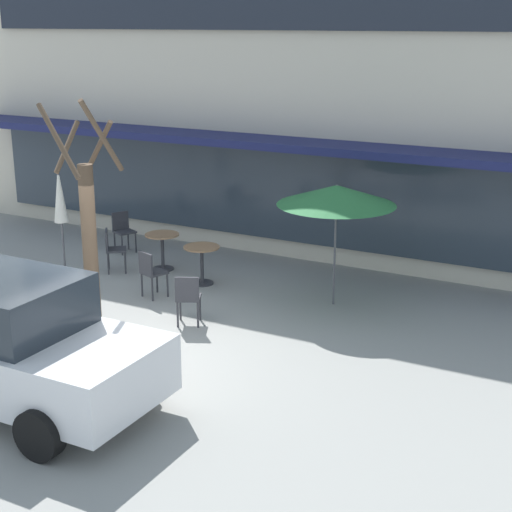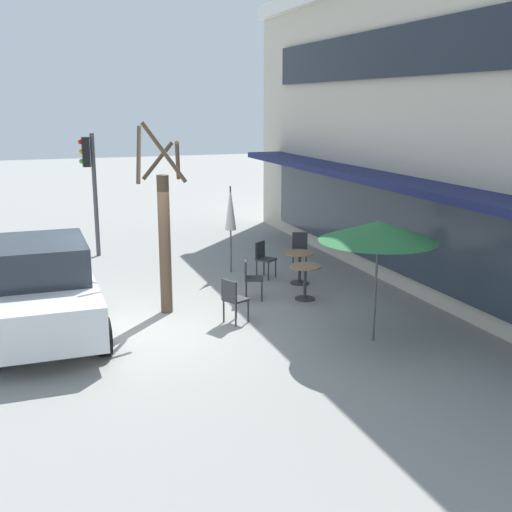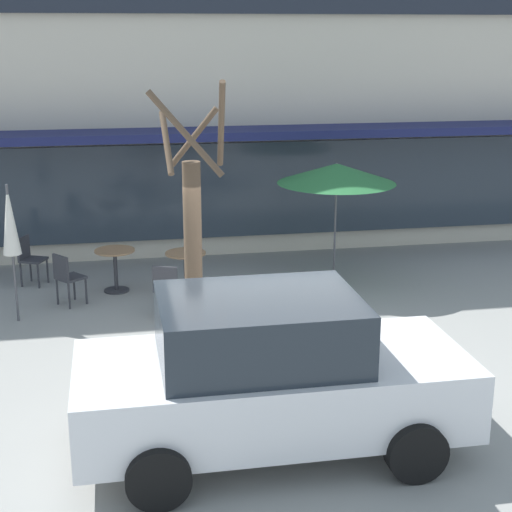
# 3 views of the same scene
# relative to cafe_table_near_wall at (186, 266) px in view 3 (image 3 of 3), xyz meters

# --- Properties ---
(ground_plane) EXTENTS (80.00, 80.00, 0.00)m
(ground_plane) POSITION_rel_cafe_table_near_wall_xyz_m (0.76, -3.59, -0.52)
(ground_plane) COLOR gray
(building_facade) EXTENTS (19.67, 9.10, 7.35)m
(building_facade) POSITION_rel_cafe_table_near_wall_xyz_m (0.76, 6.37, 3.16)
(building_facade) COLOR beige
(building_facade) RESTS_ON ground
(cafe_table_near_wall) EXTENTS (0.70, 0.70, 0.76)m
(cafe_table_near_wall) POSITION_rel_cafe_table_near_wall_xyz_m (0.00, 0.00, 0.00)
(cafe_table_near_wall) COLOR #333338
(cafe_table_near_wall) RESTS_ON ground
(cafe_table_streetside) EXTENTS (0.70, 0.70, 0.76)m
(cafe_table_streetside) POSITION_rel_cafe_table_near_wall_xyz_m (-1.20, 0.39, 0.00)
(cafe_table_streetside) COLOR #333338
(cafe_table_streetside) RESTS_ON ground
(patio_umbrella_green_folded) EXTENTS (0.28, 0.28, 2.20)m
(patio_umbrella_green_folded) POSITION_rel_cafe_table_near_wall_xyz_m (-2.75, -0.82, 1.11)
(patio_umbrella_green_folded) COLOR #4C4C51
(patio_umbrella_green_folded) RESTS_ON ground
(patio_umbrella_cream_folded) EXTENTS (2.10, 2.10, 2.20)m
(patio_umbrella_cream_folded) POSITION_rel_cafe_table_near_wall_xyz_m (2.71, 0.16, 1.51)
(patio_umbrella_cream_folded) COLOR #4C4C51
(patio_umbrella_cream_folded) RESTS_ON ground
(cafe_chair_0) EXTENTS (0.56, 0.56, 0.89)m
(cafe_chair_0) POSITION_rel_cafe_table_near_wall_xyz_m (-2.00, -0.22, 0.01)
(cafe_chair_0) COLOR #333338
(cafe_chair_0) RESTS_ON ground
(cafe_chair_1) EXTENTS (0.51, 0.51, 0.89)m
(cafe_chair_1) POSITION_rel_cafe_table_near_wall_xyz_m (-0.40, -1.12, 0.01)
(cafe_chair_1) COLOR #333338
(cafe_chair_1) RESTS_ON ground
(cafe_chair_2) EXTENTS (0.53, 0.53, 0.89)m
(cafe_chair_2) POSITION_rel_cafe_table_near_wall_xyz_m (-2.72, 1.06, 0.01)
(cafe_chair_2) COLOR #333338
(cafe_chair_2) RESTS_ON ground
(cafe_chair_3) EXTENTS (0.54, 0.54, 0.89)m
(cafe_chair_3) POSITION_rel_cafe_table_near_wall_xyz_m (0.96, -1.96, 0.01)
(cafe_chair_3) COLOR #333338
(cafe_chair_3) RESTS_ON ground
(parked_sedan) EXTENTS (4.21, 2.03, 1.76)m
(parked_sedan) POSITION_rel_cafe_table_near_wall_xyz_m (0.39, -5.42, 0.36)
(parked_sedan) COLOR silver
(parked_sedan) RESTS_ON ground
(street_tree) EXTENTS (1.04, 1.00, 3.87)m
(street_tree) POSITION_rel_cafe_table_near_wall_xyz_m (-0.16, -3.04, 1.17)
(street_tree) COLOR brown
(street_tree) RESTS_ON ground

